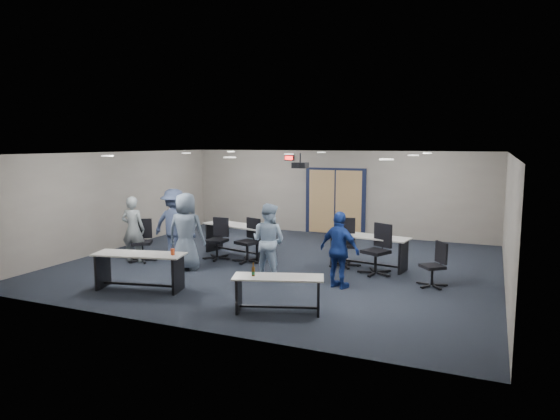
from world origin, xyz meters
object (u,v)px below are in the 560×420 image
at_px(table_front_right, 278,287).
at_px(person_plaid, 186,231).
at_px(chair_back_d, 376,250).
at_px(chair_loose_right, 433,265).
at_px(chair_back_c, 344,243).
at_px(person_navy, 340,250).
at_px(chair_loose_left, 142,241).
at_px(table_back_right, 369,246).
at_px(table_front_left, 140,265).
at_px(person_lightblue, 268,241).
at_px(person_gray, 133,229).
at_px(person_back, 174,224).
at_px(chair_back_a, 217,239).
at_px(chair_back_b, 247,241).
at_px(table_back_left, 238,234).

relative_size(table_front_right, person_plaid, 0.92).
bearing_deg(chair_back_d, chair_loose_right, 5.05).
height_order(chair_back_c, person_navy, person_navy).
bearing_deg(table_front_right, chair_loose_left, 136.91).
bearing_deg(table_back_right, table_front_right, -92.44).
bearing_deg(chair_back_c, table_front_left, -146.04).
bearing_deg(chair_back_d, table_back_right, 144.01).
relative_size(table_front_left, table_front_right, 1.16).
height_order(chair_back_d, chair_loose_left, chair_back_d).
bearing_deg(person_lightblue, person_gray, 7.84).
bearing_deg(person_back, table_front_right, 143.63).
height_order(table_front_left, person_plaid, person_plaid).
bearing_deg(table_front_left, person_gray, 119.52).
distance_m(table_back_right, chair_back_c, 0.58).
xyz_separation_m(chair_back_a, person_lightblue, (1.95, -1.10, 0.30)).
height_order(person_lightblue, person_back, person_back).
bearing_deg(chair_loose_left, table_front_left, -81.57).
bearing_deg(chair_back_b, chair_loose_left, -139.48).
bearing_deg(table_back_right, chair_back_c, -159.49).
relative_size(chair_back_c, person_plaid, 0.64).
bearing_deg(chair_back_c, person_gray, -175.05).
bearing_deg(chair_back_d, person_navy, -82.15).
xyz_separation_m(chair_back_c, person_plaid, (-3.32, -1.72, 0.33)).
distance_m(table_back_right, person_plaid, 4.32).
bearing_deg(person_back, person_gray, 42.62).
distance_m(table_back_left, person_plaid, 1.90).
xyz_separation_m(table_front_right, chair_back_c, (0.17, 3.62, 0.13)).
relative_size(chair_back_c, person_gray, 0.70).
bearing_deg(chair_back_a, table_back_right, 10.71).
bearing_deg(chair_back_b, table_front_left, -88.74).
height_order(table_back_right, chair_loose_left, chair_loose_left).
bearing_deg(chair_back_a, table_front_right, -44.83).
xyz_separation_m(table_front_right, chair_back_b, (-2.18, 3.10, 0.10)).
bearing_deg(table_back_left, person_navy, -15.49).
height_order(table_front_right, person_gray, person_gray).
bearing_deg(chair_loose_right, person_navy, -103.80).
bearing_deg(person_navy, table_front_left, 43.65).
height_order(chair_back_a, person_gray, person_gray).
relative_size(table_front_right, chair_back_d, 1.46).
distance_m(table_front_left, person_lightblue, 2.73).
bearing_deg(chair_back_a, chair_loose_right, -3.64).
distance_m(table_front_left, table_back_left, 3.59).
distance_m(table_front_left, chair_back_c, 4.76).
height_order(table_front_right, chair_back_a, chair_back_a).
relative_size(table_back_right, person_back, 1.10).
relative_size(table_back_left, person_gray, 1.27).
bearing_deg(chair_loose_left, chair_back_b, -7.24).
height_order(table_front_right, person_back, person_back).
relative_size(chair_back_b, person_lightblue, 0.65).
relative_size(chair_back_a, chair_back_d, 0.92).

